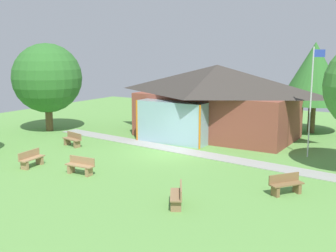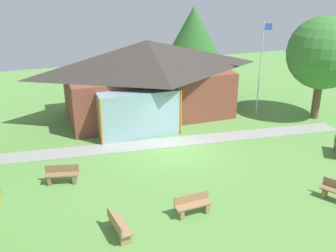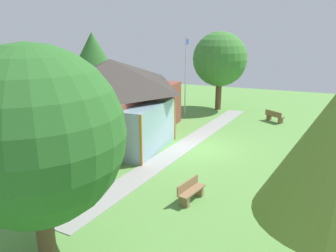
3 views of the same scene
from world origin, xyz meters
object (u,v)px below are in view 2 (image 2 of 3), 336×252
at_px(pavilion, 147,77).
at_px(tree_east_hedge, 323,53).
at_px(bench_front_left, 119,226).
at_px(tree_behind_pavilion_right, 193,35).
at_px(bench_mid_left, 62,175).
at_px(flagpole, 261,65).
at_px(bench_front_center, 193,205).

relative_size(pavilion, tree_east_hedge, 1.73).
height_order(bench_front_left, tree_behind_pavilion_right, tree_behind_pavilion_right).
bearing_deg(bench_mid_left, tree_behind_pavilion_right, -120.13).
height_order(flagpole, bench_front_center, flagpole).
bearing_deg(bench_front_center, bench_mid_left, -45.79).
xyz_separation_m(pavilion, bench_front_center, (-1.64, -11.53, -2.16)).
relative_size(bench_front_center, tree_behind_pavilion_right, 0.24).
bearing_deg(bench_front_left, flagpole, 121.85).
height_order(pavilion, tree_behind_pavilion_right, tree_behind_pavilion_right).
xyz_separation_m(bench_mid_left, tree_behind_pavilion_right, (11.62, 12.31, 3.87)).
bearing_deg(tree_east_hedge, pavilion, 157.24).
height_order(flagpole, tree_behind_pavilion_right, tree_behind_pavilion_right).
height_order(bench_mid_left, tree_east_hedge, tree_east_hedge).
relative_size(tree_east_hedge, tree_behind_pavilion_right, 1.01).
bearing_deg(tree_behind_pavilion_right, flagpole, -77.93).
xyz_separation_m(pavilion, tree_east_hedge, (10.12, -4.25, 1.69)).
bearing_deg(pavilion, bench_front_left, -111.63).
bearing_deg(tree_east_hedge, bench_front_center, -148.23).
relative_size(bench_front_center, tree_east_hedge, 0.23).
relative_size(pavilion, bench_mid_left, 7.25).
xyz_separation_m(flagpole, bench_front_left, (-11.64, -9.51, -2.94)).
xyz_separation_m(bench_front_center, bench_front_left, (-3.06, -0.34, 0.00)).
bearing_deg(bench_front_center, pavilion, -101.39).
height_order(flagpole, bench_mid_left, flagpole).
distance_m(flagpole, bench_front_center, 12.90).
height_order(bench_front_center, tree_behind_pavilion_right, tree_behind_pavilion_right).
xyz_separation_m(pavilion, bench_front_left, (-4.71, -11.87, -2.16)).
height_order(bench_mid_left, tree_behind_pavilion_right, tree_behind_pavilion_right).
bearing_deg(pavilion, tree_east_hedge, -22.76).
distance_m(tree_east_hedge, tree_behind_pavilion_right, 10.42).
distance_m(bench_mid_left, bench_front_left, 4.84).
bearing_deg(bench_front_center, flagpole, -136.35).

